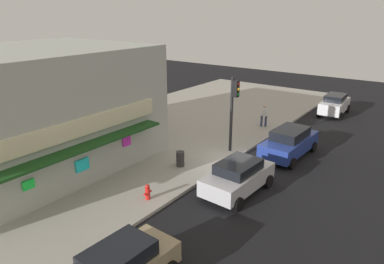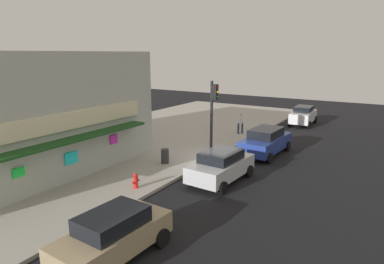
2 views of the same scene
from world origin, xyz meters
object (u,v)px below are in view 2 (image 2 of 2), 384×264
at_px(traffic_light, 213,107).
at_px(fire_hydrant, 136,181).
at_px(parked_car_tan, 113,235).
at_px(parked_car_silver, 221,166).
at_px(parked_car_white, 303,115).
at_px(pedestrian, 240,123).
at_px(parked_car_blue, 266,141).
at_px(trash_can, 165,156).

bearing_deg(traffic_light, fire_hydrant, 178.87).
height_order(parked_car_tan, parked_car_silver, parked_car_silver).
distance_m(parked_car_tan, parked_car_white, 24.45).
bearing_deg(parked_car_white, parked_car_silver, -179.74).
bearing_deg(traffic_light, pedestrian, 5.37).
xyz_separation_m(traffic_light, parked_car_tan, (-11.89, -2.89, -2.28)).
bearing_deg(traffic_light, parked_car_white, -11.84).
distance_m(traffic_light, parked_car_silver, 5.41).
xyz_separation_m(fire_hydrant, pedestrian, (12.96, 0.38, 0.54)).
relative_size(parked_car_blue, parked_car_white, 1.13).
bearing_deg(parked_car_silver, trash_can, 82.91).
distance_m(parked_car_white, parked_car_silver, 16.66).
height_order(traffic_light, parked_car_silver, traffic_light).
bearing_deg(pedestrian, parked_car_tan, -168.96).
bearing_deg(parked_car_blue, parked_car_silver, 177.35).
bearing_deg(fire_hydrant, pedestrian, 1.68).
xyz_separation_m(parked_car_tan, parked_car_silver, (7.78, 0.17, 0.01)).
bearing_deg(trash_can, parked_car_blue, -38.19).
xyz_separation_m(trash_can, parked_car_white, (16.18, -3.82, 0.30)).
height_order(traffic_light, fire_hydrant, traffic_light).
bearing_deg(pedestrian, traffic_light, -174.63).
relative_size(fire_hydrant, parked_car_white, 0.18).
distance_m(parked_car_tan, parked_car_blue, 13.57).
xyz_separation_m(traffic_light, parked_car_white, (12.56, -2.63, -2.23)).
bearing_deg(pedestrian, trash_can, 175.88).
height_order(parked_car_tan, parked_car_blue, parked_car_blue).
height_order(pedestrian, parked_car_tan, pedestrian).
height_order(fire_hydrant, parked_car_silver, parked_car_silver).
relative_size(parked_car_tan, parked_car_white, 0.98).
height_order(parked_car_blue, parked_car_white, parked_car_blue).
relative_size(pedestrian, parked_car_white, 0.40).
height_order(traffic_light, pedestrian, traffic_light).
xyz_separation_m(fire_hydrant, trash_can, (3.76, 1.04, 0.07)).
xyz_separation_m(traffic_light, parked_car_blue, (1.68, -2.98, -2.22)).
xyz_separation_m(fire_hydrant, parked_car_tan, (-4.51, -3.03, 0.31)).
height_order(trash_can, parked_car_silver, parked_car_silver).
relative_size(fire_hydrant, pedestrian, 0.45).
xyz_separation_m(parked_car_tan, parked_car_white, (24.44, 0.25, 0.05)).
bearing_deg(parked_car_blue, fire_hydrant, 160.96).
distance_m(fire_hydrant, parked_car_white, 20.13).
xyz_separation_m(trash_can, parked_car_blue, (5.30, -4.17, 0.30)).
bearing_deg(parked_car_silver, fire_hydrant, 138.87).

